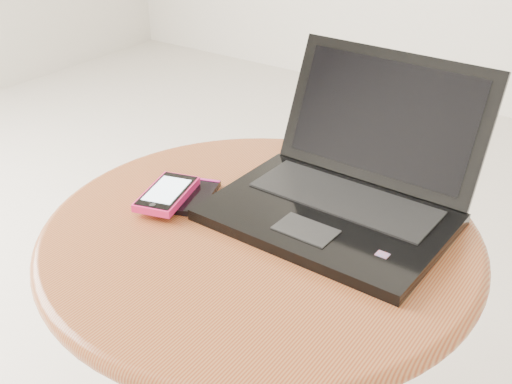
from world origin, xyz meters
The scene contains 4 objects.
table centered at (0.04, 0.09, 0.40)m, with size 0.64×0.64×0.51m.
laptop centered at (0.12, 0.21, 0.54)m, with size 0.34×0.32×0.21m.
phone_black centered at (-0.09, 0.10, 0.51)m, with size 0.09×0.12×0.01m.
phone_pink centered at (-0.11, 0.07, 0.52)m, with size 0.09×0.13×0.01m.
Camera 1 is at (0.48, -0.54, 1.00)m, focal length 44.74 mm.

